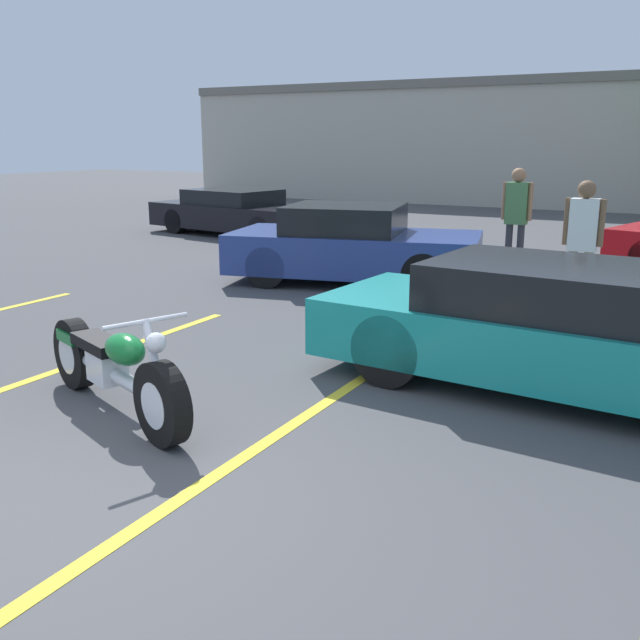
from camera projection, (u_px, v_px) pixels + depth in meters
name	position (u px, v px, depth m)	size (l,w,h in m)	color
ground_plane	(64.00, 508.00, 4.58)	(80.00, 80.00, 0.00)	#474749
parking_stripe_middle	(47.00, 374.00, 7.18)	(0.12, 5.76, 0.01)	yellow
parking_stripe_back	(288.00, 427.00, 5.85)	(0.12, 5.76, 0.01)	yellow
far_building	(608.00, 139.00, 24.56)	(32.00, 4.20, 4.40)	#B2AD9E
motorcycle	(113.00, 368.00, 6.10)	(2.29, 1.09, 0.97)	black
show_car_hood_open	(568.00, 330.00, 6.57)	(4.78, 2.10, 2.12)	teal
parked_car_left_row	(238.00, 213.00, 17.71)	(4.91, 2.48, 1.11)	black
parked_car_mid_left_row	(353.00, 246.00, 11.71)	(4.34, 2.71, 1.27)	navy
spectator_near_motorcycle	(516.00, 211.00, 12.18)	(0.52, 0.24, 1.84)	#333338
spectator_far_lot	(583.00, 235.00, 9.42)	(0.52, 0.24, 1.79)	gray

